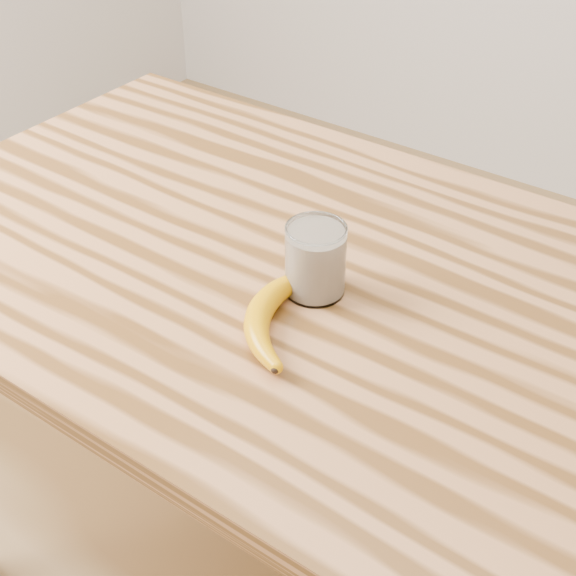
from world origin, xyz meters
The scene contains 3 objects.
table centered at (0.00, 0.00, 0.77)m, with size 1.20×0.80×0.90m.
smoothie_glass centered at (0.12, -0.03, 0.95)m, with size 0.08×0.08×0.10m.
banana centered at (0.10, -0.13, 0.92)m, with size 0.11×0.29×0.04m, color #D59003, non-canonical shape.
Camera 1 is at (0.61, -0.78, 1.58)m, focal length 50.00 mm.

